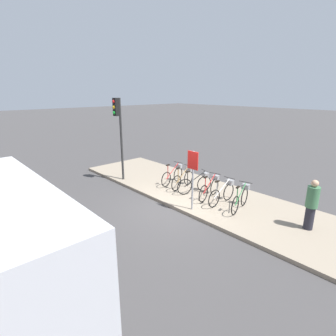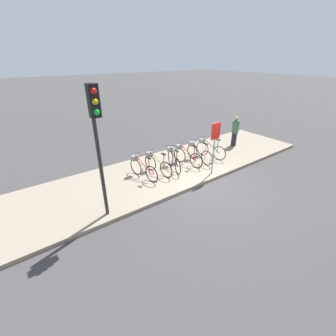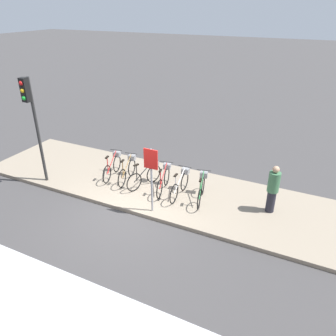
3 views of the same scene
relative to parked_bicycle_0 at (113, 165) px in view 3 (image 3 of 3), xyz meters
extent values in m
plane|color=#423F3F|center=(1.74, -1.68, -0.54)|extent=(120.00, 120.00, 0.00)
cube|color=gray|center=(1.74, 0.02, -0.48)|extent=(13.01, 3.41, 0.12)
torus|color=black|center=(0.10, -0.53, -0.10)|extent=(0.16, 0.64, 0.65)
torus|color=black|center=(-0.06, 0.34, -0.10)|extent=(0.16, 0.64, 0.65)
cylinder|color=red|center=(0.02, -0.10, 0.16)|extent=(0.20, 0.90, 0.55)
cylinder|color=red|center=(0.08, -0.41, 0.19)|extent=(0.04, 0.04, 0.58)
cube|color=black|center=(0.08, -0.41, 0.50)|extent=(0.11, 0.21, 0.04)
cylinder|color=#262626|center=(-0.06, 0.34, 0.45)|extent=(0.46, 0.11, 0.02)
cube|color=gray|center=(-0.07, 0.39, 0.27)|extent=(0.27, 0.24, 0.18)
torus|color=black|center=(0.74, -0.55, -0.10)|extent=(0.14, 0.65, 0.65)
torus|color=black|center=(0.59, 0.32, -0.10)|extent=(0.14, 0.65, 0.65)
cylinder|color=olive|center=(0.67, -0.11, 0.16)|extent=(0.18, 0.90, 0.55)
cylinder|color=olive|center=(0.72, -0.43, 0.19)|extent=(0.04, 0.04, 0.58)
cube|color=black|center=(0.72, -0.43, 0.50)|extent=(0.10, 0.21, 0.04)
cylinder|color=#262626|center=(0.59, 0.32, 0.45)|extent=(0.46, 0.10, 0.02)
cube|color=gray|center=(0.58, 0.37, 0.27)|extent=(0.27, 0.24, 0.18)
torus|color=black|center=(1.26, -0.61, -0.10)|extent=(0.24, 0.63, 0.65)
torus|color=black|center=(1.54, 0.23, -0.10)|extent=(0.24, 0.63, 0.65)
cylinder|color=black|center=(1.40, -0.19, 0.16)|extent=(0.32, 0.87, 0.55)
cylinder|color=black|center=(1.30, -0.49, 0.19)|extent=(0.04, 0.04, 0.58)
cube|color=black|center=(1.30, -0.49, 0.50)|extent=(0.13, 0.21, 0.04)
cylinder|color=#262626|center=(1.54, 0.23, 0.45)|extent=(0.44, 0.17, 0.02)
cube|color=gray|center=(1.56, 0.28, 0.27)|extent=(0.29, 0.27, 0.18)
torus|color=black|center=(2.22, -0.63, -0.10)|extent=(0.16, 0.64, 0.65)
torus|color=black|center=(2.05, 0.25, -0.10)|extent=(0.16, 0.64, 0.65)
cylinder|color=red|center=(2.14, -0.19, 0.16)|extent=(0.20, 0.90, 0.55)
cylinder|color=red|center=(2.20, -0.50, 0.19)|extent=(0.04, 0.04, 0.58)
cube|color=black|center=(2.20, -0.50, 0.50)|extent=(0.11, 0.21, 0.04)
cylinder|color=#262626|center=(2.05, 0.25, 0.45)|extent=(0.46, 0.11, 0.02)
cube|color=gray|center=(2.04, 0.30, 0.27)|extent=(0.27, 0.24, 0.18)
torus|color=black|center=(2.77, -0.69, -0.10)|extent=(0.05, 0.65, 0.65)
torus|color=black|center=(2.74, 0.20, -0.10)|extent=(0.05, 0.65, 0.65)
cylinder|color=silver|center=(2.76, -0.25, 0.16)|extent=(0.05, 0.91, 0.55)
cylinder|color=silver|center=(2.76, -0.57, 0.19)|extent=(0.03, 0.03, 0.58)
cube|color=black|center=(2.76, -0.57, 0.50)|extent=(0.07, 0.20, 0.04)
cylinder|color=#262626|center=(2.74, 0.20, 0.45)|extent=(0.46, 0.04, 0.02)
cube|color=gray|center=(2.74, 0.25, 0.27)|extent=(0.24, 0.21, 0.18)
torus|color=black|center=(3.59, -0.65, -0.10)|extent=(0.18, 0.64, 0.65)
torus|color=black|center=(3.40, 0.22, -0.10)|extent=(0.18, 0.64, 0.65)
cylinder|color=#267238|center=(3.49, -0.22, 0.16)|extent=(0.23, 0.89, 0.55)
cylinder|color=#267238|center=(3.56, -0.53, 0.19)|extent=(0.04, 0.04, 0.58)
cube|color=black|center=(3.56, -0.53, 0.50)|extent=(0.11, 0.21, 0.04)
cylinder|color=#262626|center=(3.40, 0.22, 0.45)|extent=(0.45, 0.12, 0.02)
cube|color=gray|center=(3.39, 0.27, 0.27)|extent=(0.28, 0.25, 0.18)
cylinder|color=#23232D|center=(5.59, 0.16, -0.07)|extent=(0.26, 0.26, 0.70)
cylinder|color=#3F724C|center=(5.59, 0.16, 0.59)|extent=(0.34, 0.34, 0.62)
sphere|color=tan|center=(5.59, 0.16, 1.00)|extent=(0.20, 0.20, 0.20)
cylinder|color=#2D2D2D|center=(-1.97, -1.33, 1.40)|extent=(0.10, 0.10, 3.65)
cube|color=black|center=(-1.97, -1.51, 2.85)|extent=(0.24, 0.20, 0.75)
sphere|color=red|center=(-1.97, -1.61, 3.08)|extent=(0.14, 0.14, 0.14)
sphere|color=gold|center=(-1.97, -1.61, 2.85)|extent=(0.14, 0.14, 0.14)
sphere|color=green|center=(-1.97, -1.61, 2.62)|extent=(0.14, 0.14, 0.14)
cylinder|color=#99999E|center=(2.36, -1.38, 0.60)|extent=(0.06, 0.06, 2.05)
cube|color=red|center=(2.36, -1.40, 1.32)|extent=(0.44, 0.03, 0.60)
camera|label=1|loc=(7.89, -7.59, 3.49)|focal=28.00mm
camera|label=2|loc=(-3.70, -6.71, 3.75)|focal=24.00mm
camera|label=3|loc=(6.45, -8.69, 5.26)|focal=35.00mm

